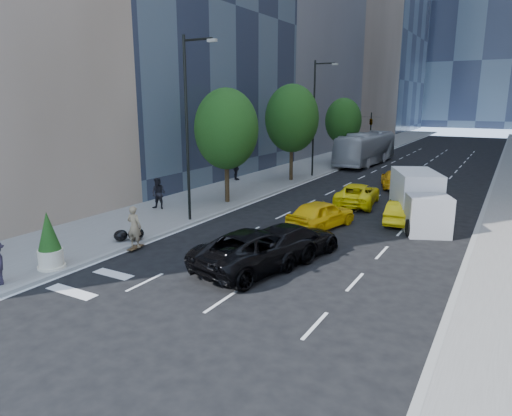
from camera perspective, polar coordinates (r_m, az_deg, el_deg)
The scene contains 21 objects.
ground at distance 19.79m, azimuth -0.31°, elevation -6.77°, with size 160.00×160.00×0.00m, color black.
sidewalk_left at distance 50.05m, azimuth 7.92°, elevation 5.48°, with size 6.00×120.00×0.15m, color slate.
lamp_near at distance 25.47m, azimuth -8.36°, elevation 10.97°, with size 2.13×0.22×10.00m.
lamp_far at distance 41.19m, azimuth 7.48°, elevation 11.84°, with size 2.13×0.22×10.00m.
tree_near at distance 30.09m, azimuth -3.73°, elevation 9.81°, with size 4.20×4.20×7.46m.
tree_mid at distance 38.81m, azimuth 4.52°, elevation 11.09°, with size 4.50×4.50×7.99m.
tree_far at distance 50.90m, azimuth 10.85°, elevation 10.64°, with size 3.90×3.90×6.92m.
traffic_signal at distance 58.32m, azimuth 14.19°, elevation 10.40°, with size 2.48×0.53×5.20m.
skateboarder at distance 21.78m, azimuth -14.95°, elevation -2.62°, with size 0.72×0.47×1.97m, color #8B7756.
black_sedan_lincoln at distance 18.85m, azimuth 0.20°, elevation -5.13°, with size 2.76×5.99×1.66m, color black.
black_sedan_mercedes at distance 20.09m, azimuth 4.48°, elevation -4.16°, with size 2.17×5.35×1.55m, color black.
taxi_a at distance 24.99m, azimuth 8.13°, elevation -0.76°, with size 1.83×4.56×1.55m, color yellow.
taxi_b at distance 27.09m, azimuth 17.67°, elevation -0.46°, with size 1.35×3.88×1.28m, color #DEBD0B.
taxi_c at distance 31.01m, azimuth 12.56°, elevation 1.69°, with size 2.39×5.18×1.44m, color #FFE90D.
taxi_d at distance 37.99m, azimuth 16.94°, elevation 3.49°, with size 1.94×4.78×1.39m, color #FFB30D.
city_bus at distance 51.19m, azimuth 13.57°, elevation 7.26°, with size 2.89×12.35×3.44m, color #B5B8BC.
box_truck at distance 27.00m, azimuth 19.65°, elevation 1.13°, with size 4.34×6.35×2.87m.
pedestrian_a at distance 29.09m, azimuth -12.10°, elevation 1.78°, with size 0.95×0.74×1.95m, color black.
pedestrian_b at distance 38.96m, azimuth -2.49°, elevation 4.98°, with size 1.18×0.49×2.01m, color black.
planter_shrub at distance 20.14m, azimuth -24.44°, elevation -3.83°, with size 0.98×0.98×2.36m.
garbage_bags at distance 23.00m, azimuth -15.48°, elevation -3.22°, with size 1.25×1.20×0.62m.
Camera 1 is at (9.26, -16.12, 6.80)m, focal length 32.00 mm.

